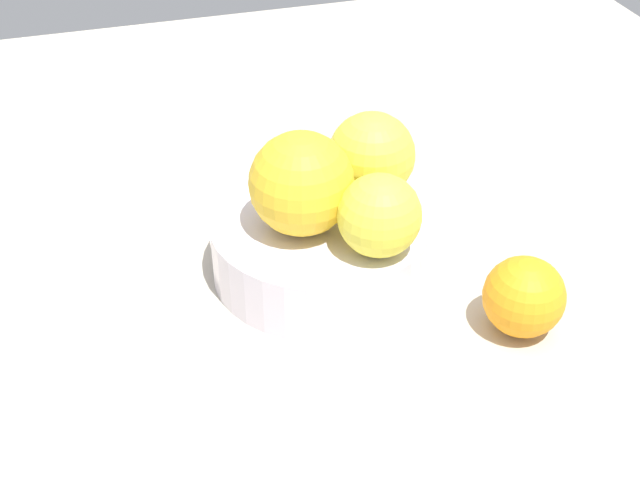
# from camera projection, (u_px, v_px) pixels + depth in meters

# --- Properties ---
(ground_plane) EXTENTS (1.10, 1.10, 0.02)m
(ground_plane) POSITION_uv_depth(u_px,v_px,m) (320.00, 280.00, 0.70)
(ground_plane) COLOR #BCB29E
(fruit_bowl) EXTENTS (0.17, 0.17, 0.05)m
(fruit_bowl) POSITION_uv_depth(u_px,v_px,m) (320.00, 246.00, 0.68)
(fruit_bowl) COLOR silver
(fruit_bowl) RESTS_ON ground_plane
(orange_in_bowl_0) EXTENTS (0.08, 0.08, 0.08)m
(orange_in_bowl_0) POSITION_uv_depth(u_px,v_px,m) (301.00, 184.00, 0.63)
(orange_in_bowl_0) COLOR yellow
(orange_in_bowl_0) RESTS_ON fruit_bowl
(orange_in_bowl_1) EXTENTS (0.07, 0.07, 0.07)m
(orange_in_bowl_1) POSITION_uv_depth(u_px,v_px,m) (372.00, 155.00, 0.68)
(orange_in_bowl_1) COLOR yellow
(orange_in_bowl_1) RESTS_ON fruit_bowl
(orange_in_bowl_2) EXTENTS (0.06, 0.06, 0.06)m
(orange_in_bowl_2) POSITION_uv_depth(u_px,v_px,m) (379.00, 215.00, 0.62)
(orange_in_bowl_2) COLOR yellow
(orange_in_bowl_2) RESTS_ON fruit_bowl
(orange_loose_0) EXTENTS (0.06, 0.06, 0.06)m
(orange_loose_0) POSITION_uv_depth(u_px,v_px,m) (524.00, 297.00, 0.62)
(orange_loose_0) COLOR orange
(orange_loose_0) RESTS_ON ground_plane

